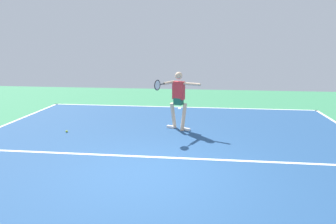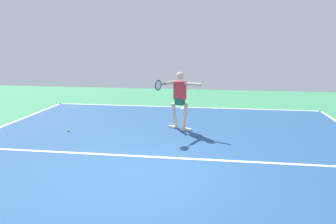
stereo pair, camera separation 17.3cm
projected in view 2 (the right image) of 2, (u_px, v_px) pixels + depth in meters
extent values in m
plane|color=#388456|center=(150.00, 174.00, 6.20)|extent=(23.40, 23.40, 0.00)
cube|color=navy|center=(150.00, 174.00, 6.20)|extent=(10.68, 13.47, 0.00)
cube|color=white|center=(183.00, 107.00, 12.66)|extent=(10.68, 0.10, 0.01)
cube|color=white|center=(159.00, 157.00, 7.12)|extent=(8.01, 0.10, 0.01)
cube|color=white|center=(182.00, 108.00, 12.47)|extent=(0.10, 0.30, 0.01)
cylinder|color=beige|center=(185.00, 117.00, 9.26)|extent=(0.22, 0.31, 0.82)
cube|color=white|center=(187.00, 129.00, 9.29)|extent=(0.26, 0.19, 0.07)
cylinder|color=beige|center=(175.00, 116.00, 9.45)|extent=(0.22, 0.31, 0.82)
cube|color=white|center=(172.00, 127.00, 9.57)|extent=(0.26, 0.19, 0.07)
cube|color=#1E664C|center=(180.00, 101.00, 9.25)|extent=(0.31, 0.28, 0.20)
cube|color=red|center=(180.00, 90.00, 9.18)|extent=(0.38, 0.30, 0.53)
sphere|color=beige|center=(180.00, 76.00, 9.09)|extent=(0.22, 0.22, 0.22)
cylinder|color=beige|center=(193.00, 84.00, 8.91)|extent=(0.52, 0.29, 0.08)
cylinder|color=beige|center=(170.00, 83.00, 9.00)|extent=(0.29, 0.52, 0.08)
cylinder|color=black|center=(163.00, 84.00, 8.69)|extent=(0.12, 0.21, 0.03)
torus|color=black|center=(158.00, 85.00, 8.49)|extent=(0.14, 0.28, 0.29)
cylinder|color=silver|center=(158.00, 85.00, 8.49)|extent=(0.11, 0.23, 0.25)
sphere|color=#C6E53D|center=(68.00, 131.00, 9.15)|extent=(0.07, 0.07, 0.07)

